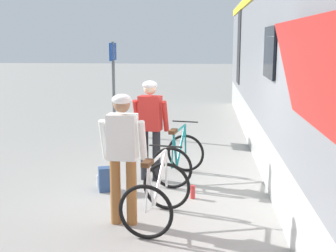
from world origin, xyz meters
name	(u,v)px	position (x,y,z in m)	size (l,w,h in m)	color
ground_plane	(183,196)	(0.00, 0.00, 0.00)	(80.00, 80.00, 0.00)	gray
cyclist_near_in_white	(123,148)	(-0.74, -1.16, 1.05)	(0.62, 0.33, 1.76)	#935B2D
cyclist_far_in_red	(150,121)	(-0.62, 0.78, 1.05)	(0.65, 0.38, 1.76)	#232328
bicycle_near_white	(157,195)	(-0.30, -1.12, 0.40)	(0.88, 1.17, 0.99)	black
bicycle_far_teal	(179,158)	(-0.12, 0.84, 0.40)	(0.89, 1.18, 0.99)	black
backpack_on_platform	(107,179)	(-1.26, 0.13, 0.20)	(0.28, 0.18, 0.40)	navy
water_bottle_near_the_bikes	(193,192)	(0.15, -0.11, 0.11)	(0.07, 0.07, 0.21)	red
water_bottle_by_the_backpack	(99,181)	(-1.45, 0.35, 0.10)	(0.07, 0.07, 0.20)	silver
platform_sign_post	(113,73)	(-2.03, 4.52, 1.62)	(0.08, 0.70, 2.40)	#595B60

